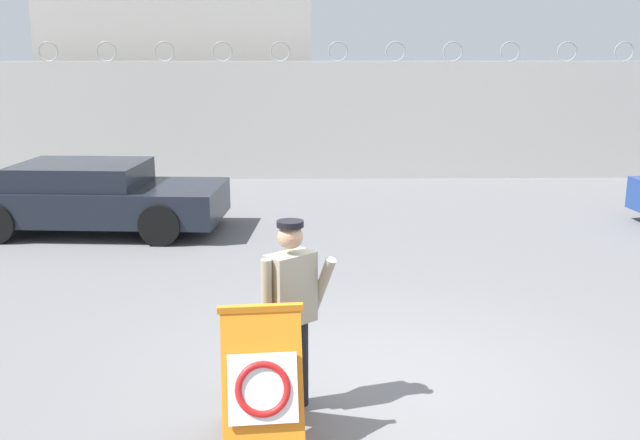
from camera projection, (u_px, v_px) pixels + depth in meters
ground_plane at (384, 385)px, 6.55m from camera, size 90.00×90.00×0.00m
perimeter_wall at (338, 120)px, 17.07m from camera, size 36.00×0.30×3.23m
building_block at (192, 65)px, 21.19m from camera, size 7.12×5.90×5.22m
barricade_sign at (262, 377)px, 5.46m from camera, size 0.69×0.93×1.13m
security_guard at (291, 308)px, 5.93m from camera, size 0.63×0.46×1.65m
parked_car_front_coupe at (93, 196)px, 12.05m from camera, size 4.39×2.12×1.18m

